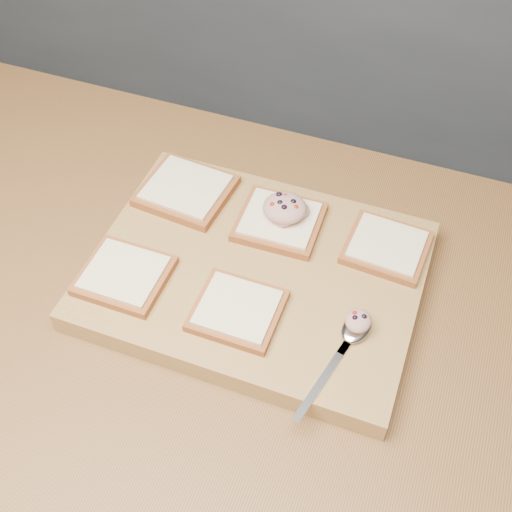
{
  "coord_description": "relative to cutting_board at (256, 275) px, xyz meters",
  "views": [
    {
      "loc": [
        0.06,
        -0.44,
        1.62
      ],
      "look_at": [
        -0.13,
        0.07,
        0.96
      ],
      "focal_mm": 45.0,
      "sensor_mm": 36.0,
      "label": 1
    }
  ],
  "objects": [
    {
      "name": "island_counter",
      "position": [
        0.13,
        -0.07,
        -0.46
      ],
      "size": [
        2.0,
        0.8,
        0.9
      ],
      "color": "slate",
      "rests_on": "ground"
    },
    {
      "name": "back_counter",
      "position": [
        0.13,
        1.36,
        -0.45
      ],
      "size": [
        3.6,
        0.62,
        0.94
      ],
      "color": "slate",
      "rests_on": "ground"
    },
    {
      "name": "cutting_board",
      "position": [
        0.0,
        0.0,
        0.0
      ],
      "size": [
        0.45,
        0.34,
        0.04
      ],
      "primitive_type": "cube",
      "color": "tan",
      "rests_on": "island_counter"
    },
    {
      "name": "bread_far_left",
      "position": [
        -0.15,
        0.09,
        0.03
      ],
      "size": [
        0.14,
        0.13,
        0.02
      ],
      "color": "#9D5728",
      "rests_on": "cutting_board"
    },
    {
      "name": "bread_far_center",
      "position": [
        0.0,
        0.08,
        0.03
      ],
      "size": [
        0.12,
        0.11,
        0.02
      ],
      "color": "#9D5728",
      "rests_on": "cutting_board"
    },
    {
      "name": "bread_far_right",
      "position": [
        0.16,
        0.09,
        0.03
      ],
      "size": [
        0.12,
        0.11,
        0.02
      ],
      "color": "#9D5728",
      "rests_on": "cutting_board"
    },
    {
      "name": "bread_near_left",
      "position": [
        -0.16,
        -0.08,
        0.03
      ],
      "size": [
        0.11,
        0.1,
        0.02
      ],
      "color": "#9D5728",
      "rests_on": "cutting_board"
    },
    {
      "name": "bread_near_center",
      "position": [
        0.0,
        -0.08,
        0.03
      ],
      "size": [
        0.11,
        0.1,
        0.02
      ],
      "color": "#9D5728",
      "rests_on": "cutting_board"
    },
    {
      "name": "tuna_salad_dollop",
      "position": [
        0.01,
        0.09,
        0.05
      ],
      "size": [
        0.06,
        0.06,
        0.03
      ],
      "color": "tan",
      "rests_on": "bread_far_center"
    },
    {
      "name": "spoon",
      "position": [
        0.15,
        -0.06,
        0.02
      ],
      "size": [
        0.06,
        0.18,
        0.01
      ],
      "color": "silver",
      "rests_on": "cutting_board"
    },
    {
      "name": "spoon_salad",
      "position": [
        0.16,
        -0.05,
        0.04
      ],
      "size": [
        0.03,
        0.04,
        0.02
      ],
      "color": "tan",
      "rests_on": "spoon"
    }
  ]
}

